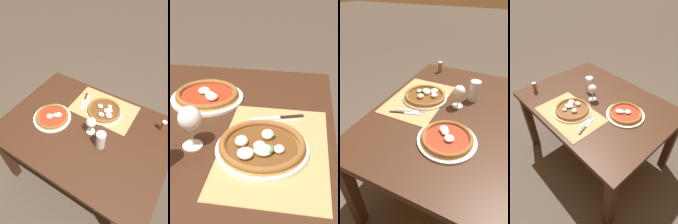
# 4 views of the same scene
# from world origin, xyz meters

# --- Properties ---
(ground_plane) EXTENTS (24.00, 24.00, 0.00)m
(ground_plane) POSITION_xyz_m (0.00, 0.00, 0.00)
(ground_plane) COLOR #473D33
(dining_table) EXTENTS (1.33, 0.97, 0.74)m
(dining_table) POSITION_xyz_m (0.00, 0.00, 0.64)
(dining_table) COLOR #382114
(dining_table) RESTS_ON ground
(paper_placemat) EXTENTS (0.55, 0.36, 0.00)m
(paper_placemat) POSITION_xyz_m (-0.02, -0.27, 0.74)
(paper_placemat) COLOR #A88451
(paper_placemat) RESTS_ON dining_table
(pizza_near) EXTENTS (0.32, 0.32, 0.05)m
(pizza_near) POSITION_xyz_m (-0.05, -0.23, 0.76)
(pizza_near) COLOR white
(pizza_near) RESTS_ON paper_placemat
(pizza_far) EXTENTS (0.32, 0.32, 0.05)m
(pizza_far) POSITION_xyz_m (0.29, 0.06, 0.76)
(pizza_far) COLOR white
(pizza_far) RESTS_ON dining_table
(wine_glass) EXTENTS (0.08, 0.08, 0.16)m
(wine_glass) POSITION_xyz_m (-0.05, 0.01, 0.85)
(wine_glass) COLOR silver
(wine_glass) RESTS_ON dining_table
(pint_glass) EXTENTS (0.07, 0.07, 0.15)m
(pint_glass) POSITION_xyz_m (-0.18, 0.08, 0.81)
(pint_glass) COLOR silver
(pint_glass) RESTS_ON dining_table
(fork) EXTENTS (0.06, 0.20, 0.00)m
(fork) POSITION_xyz_m (0.14, -0.25, 0.75)
(fork) COLOR #B7B7BC
(fork) RESTS_ON paper_placemat
(knife) EXTENTS (0.08, 0.21, 0.01)m
(knife) POSITION_xyz_m (0.17, -0.26, 0.75)
(knife) COLOR black
(knife) RESTS_ON paper_placemat
(pepper_shaker) EXTENTS (0.04, 0.04, 0.10)m
(pepper_shaker) POSITION_xyz_m (-0.53, -0.31, 0.79)
(pepper_shaker) COLOR brown
(pepper_shaker) RESTS_ON dining_table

